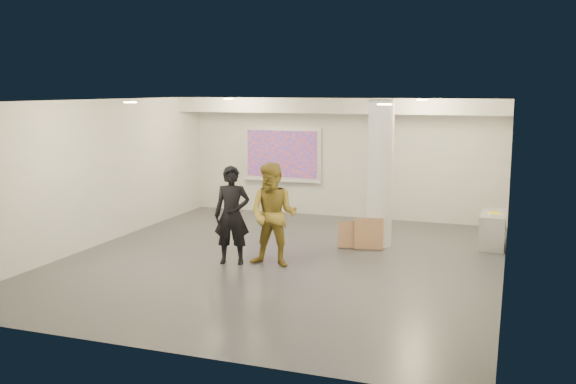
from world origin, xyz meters
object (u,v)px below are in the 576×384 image
at_px(woman, 232,215).
at_px(credenza, 492,229).
at_px(column, 380,174).
at_px(man, 273,215).
at_px(projection_screen, 282,155).

bearing_deg(woman, credenza, 19.35).
relative_size(column, woman, 1.65).
xyz_separation_m(column, woman, (-2.28, -2.28, -0.59)).
bearing_deg(column, man, -124.47).
distance_m(credenza, man, 4.75).
xyz_separation_m(projection_screen, credenza, (5.32, -1.94, -1.18)).
xyz_separation_m(column, man, (-1.50, -2.19, -0.55)).
xyz_separation_m(woman, man, (0.78, 0.09, 0.04)).
distance_m(projection_screen, man, 5.13).
distance_m(column, projection_screen, 4.08).
xyz_separation_m(column, credenza, (2.22, 0.71, -1.15)).
height_order(projection_screen, woman, projection_screen).
xyz_separation_m(projection_screen, woman, (0.82, -4.94, -0.62)).
bearing_deg(column, woman, -134.99).
bearing_deg(man, column, 54.33).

